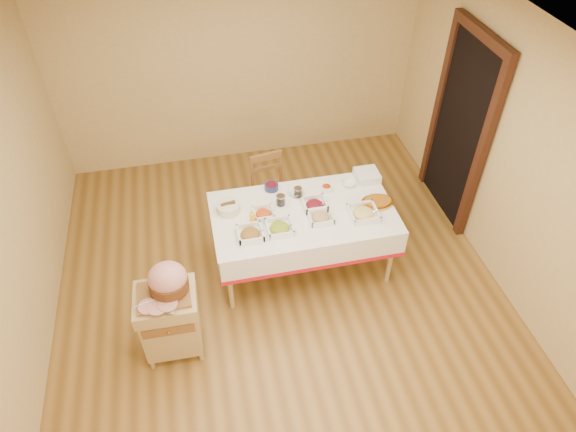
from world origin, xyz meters
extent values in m
plane|color=olive|center=(0.00, 0.00, 0.00)|extent=(5.00, 5.00, 0.00)
plane|color=white|center=(0.00, 0.00, 2.60)|extent=(5.00, 5.00, 0.00)
plane|color=tan|center=(0.00, 2.50, 1.30)|extent=(4.50, 0.00, 4.50)
plane|color=tan|center=(-2.25, 0.00, 1.30)|extent=(0.00, 5.00, 5.00)
plane|color=tan|center=(2.25, 0.00, 1.30)|extent=(0.00, 5.00, 5.00)
cube|color=black|center=(2.21, 0.90, 1.05)|extent=(0.06, 0.90, 2.10)
cube|color=#3C1D13|center=(2.19, 0.40, 1.05)|extent=(0.08, 0.10, 2.10)
cube|color=#3C1D13|center=(2.19, 1.40, 1.05)|extent=(0.08, 0.10, 2.10)
cube|color=#3C1D13|center=(2.19, 0.90, 2.15)|extent=(0.08, 1.10, 0.10)
cube|color=tan|center=(0.30, 0.30, 0.73)|extent=(1.80, 1.00, 0.04)
cylinder|color=tan|center=(-0.52, -0.12, 0.35)|extent=(0.05, 0.05, 0.71)
cylinder|color=tan|center=(-0.52, 0.72, 0.35)|extent=(0.05, 0.05, 0.71)
cylinder|color=tan|center=(1.12, -0.12, 0.35)|extent=(0.05, 0.05, 0.71)
cylinder|color=tan|center=(1.12, 0.72, 0.35)|extent=(0.05, 0.05, 0.71)
cube|color=white|center=(0.30, 0.30, 0.76)|extent=(1.82, 1.02, 0.01)
cube|color=tan|center=(-1.10, -0.47, 0.35)|extent=(0.50, 0.42, 0.53)
cube|color=tan|center=(-1.10, -0.47, 0.68)|extent=(0.54, 0.46, 0.13)
cube|color=brown|center=(-1.10, -0.67, 0.53)|extent=(0.44, 0.02, 0.11)
sphere|color=#BF8935|center=(-1.10, -0.68, 0.53)|extent=(0.03, 0.03, 0.03)
cylinder|color=tan|center=(-1.32, -0.64, 0.04)|extent=(0.04, 0.04, 0.09)
cylinder|color=tan|center=(-1.32, -0.29, 0.04)|extent=(0.04, 0.04, 0.09)
cylinder|color=tan|center=(-0.87, -0.64, 0.04)|extent=(0.04, 0.04, 0.09)
cylinder|color=tan|center=(-0.87, -0.29, 0.04)|extent=(0.04, 0.04, 0.09)
cube|color=brown|center=(0.12, 1.01, 0.44)|extent=(0.46, 0.44, 0.03)
cylinder|color=brown|center=(-0.02, 0.81, 0.21)|extent=(0.03, 0.03, 0.43)
cylinder|color=brown|center=(-0.08, 1.15, 0.21)|extent=(0.03, 0.03, 0.43)
cylinder|color=brown|center=(0.32, 0.86, 0.21)|extent=(0.03, 0.03, 0.43)
cylinder|color=brown|center=(0.26, 1.20, 0.21)|extent=(0.03, 0.03, 0.43)
cylinder|color=brown|center=(-0.08, 1.15, 0.66)|extent=(0.03, 0.03, 0.46)
cylinder|color=brown|center=(0.26, 1.20, 0.66)|extent=(0.03, 0.03, 0.46)
cube|color=brown|center=(0.09, 1.17, 0.85)|extent=(0.36, 0.09, 0.09)
cube|color=brown|center=(-1.10, -0.47, 0.76)|extent=(0.44, 0.35, 0.03)
ellipsoid|color=#D28C88|center=(-1.04, -0.42, 0.92)|extent=(0.33, 0.30, 0.28)
cylinder|color=#5A3114|center=(-1.04, -0.42, 0.84)|extent=(0.33, 0.33, 0.11)
cube|color=silver|center=(-1.15, -0.64, 0.78)|extent=(0.28, 0.12, 0.00)
cylinder|color=silver|center=(-1.18, -0.52, 0.79)|extent=(0.32, 0.09, 0.01)
cube|color=white|center=(-0.27, 0.07, 0.77)|extent=(0.24, 0.24, 0.02)
ellipsoid|color=red|center=(-0.27, 0.07, 0.79)|extent=(0.18, 0.18, 0.06)
cylinder|color=silver|center=(-0.22, 0.05, 0.80)|extent=(0.15, 0.01, 0.11)
cube|color=white|center=(0.02, 0.10, 0.77)|extent=(0.25, 0.25, 0.01)
ellipsoid|color=gold|center=(0.02, 0.10, 0.79)|extent=(0.19, 0.19, 0.07)
cylinder|color=silver|center=(0.07, 0.07, 0.79)|extent=(0.14, 0.01, 0.10)
cube|color=white|center=(0.44, 0.16, 0.77)|extent=(0.23, 0.23, 0.01)
ellipsoid|color=tan|center=(0.44, 0.16, 0.79)|extent=(0.17, 0.17, 0.06)
cylinder|color=silver|center=(0.49, 0.14, 0.79)|extent=(0.13, 0.01, 0.09)
cube|color=white|center=(0.86, 0.12, 0.77)|extent=(0.27, 0.27, 0.01)
ellipsoid|color=#DFC969|center=(0.86, 0.12, 0.79)|extent=(0.21, 0.21, 0.07)
cylinder|color=silver|center=(0.92, 0.09, 0.79)|extent=(0.14, 0.01, 0.10)
cube|color=white|center=(-0.10, 0.33, 0.77)|extent=(0.20, 0.20, 0.01)
ellipsoid|color=#C9420F|center=(-0.10, 0.33, 0.79)|extent=(0.15, 0.15, 0.05)
cylinder|color=silver|center=(-0.05, 0.31, 0.79)|extent=(0.13, 0.01, 0.10)
cube|color=white|center=(0.43, 0.34, 0.77)|extent=(0.23, 0.23, 0.02)
ellipsoid|color=maroon|center=(0.43, 0.34, 0.79)|extent=(0.18, 0.18, 0.06)
cylinder|color=silver|center=(0.48, 0.32, 0.80)|extent=(0.15, 0.01, 0.11)
cylinder|color=white|center=(-0.36, 0.55, 0.79)|extent=(0.12, 0.12, 0.05)
cylinder|color=black|center=(-0.36, 0.55, 0.80)|extent=(0.09, 0.09, 0.02)
cylinder|color=navy|center=(0.06, 0.72, 0.79)|extent=(0.15, 0.15, 0.06)
cylinder|color=maroon|center=(0.06, 0.72, 0.81)|extent=(0.12, 0.12, 0.02)
cylinder|color=white|center=(0.61, 0.58, 0.79)|extent=(0.11, 0.11, 0.05)
cylinder|color=#C9420F|center=(0.61, 0.58, 0.80)|extent=(0.09, 0.09, 0.02)
imported|color=white|center=(0.29, 0.59, 0.78)|extent=(0.21, 0.21, 0.04)
imported|color=white|center=(0.87, 0.61, 0.78)|extent=(0.18, 0.18, 0.04)
cylinder|color=silver|center=(0.10, 0.46, 0.81)|extent=(0.09, 0.09, 0.10)
cylinder|color=silver|center=(0.10, 0.46, 0.87)|extent=(0.09, 0.09, 0.01)
cylinder|color=black|center=(0.10, 0.46, 0.80)|extent=(0.07, 0.07, 0.08)
cylinder|color=silver|center=(0.30, 0.55, 0.81)|extent=(0.08, 0.08, 0.10)
cylinder|color=silver|center=(0.30, 0.55, 0.86)|extent=(0.08, 0.08, 0.01)
cylinder|color=black|center=(0.30, 0.55, 0.80)|extent=(0.07, 0.07, 0.07)
cylinder|color=yellow|center=(-0.22, 0.24, 0.83)|extent=(0.05, 0.05, 0.14)
cone|color=yellow|center=(-0.22, 0.24, 0.91)|extent=(0.04, 0.04, 0.03)
cylinder|color=silver|center=(-0.42, 0.47, 0.80)|extent=(0.24, 0.24, 0.09)
cube|color=white|center=(1.09, 0.67, 0.77)|extent=(0.24, 0.24, 0.01)
cube|color=white|center=(1.09, 0.67, 0.78)|extent=(0.24, 0.24, 0.01)
cube|color=white|center=(1.09, 0.67, 0.80)|extent=(0.24, 0.24, 0.01)
cube|color=white|center=(1.09, 0.67, 0.81)|extent=(0.24, 0.24, 0.01)
cube|color=white|center=(1.09, 0.67, 0.83)|extent=(0.24, 0.24, 0.01)
cube|color=white|center=(1.09, 0.67, 0.84)|extent=(0.24, 0.24, 0.01)
ellipsoid|color=#BF8935|center=(1.06, 0.26, 0.77)|extent=(0.34, 0.24, 0.03)
ellipsoid|color=#9E5911|center=(1.06, 0.26, 0.79)|extent=(0.29, 0.20, 0.03)
camera|label=1|loc=(-0.66, -3.37, 4.16)|focal=32.00mm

